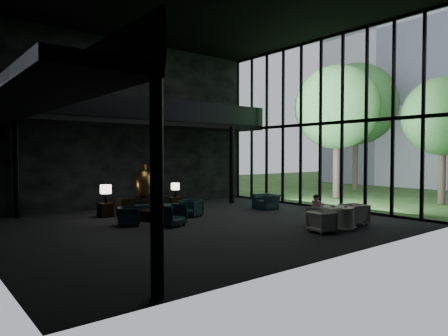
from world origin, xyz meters
TOP-DOWN VIEW (x-y plane):
  - floor at (0.00, 0.00)m, footprint 14.00×12.00m
  - ceiling at (0.00, 0.00)m, footprint 14.00×12.00m
  - wall_back at (0.00, 6.00)m, footprint 14.00×0.04m
  - wall_front at (0.00, -6.00)m, footprint 14.00×0.04m
  - curtain_wall at (6.95, 0.00)m, footprint 0.20×12.00m
  - mezzanine_left at (-6.00, 0.00)m, footprint 2.00×12.00m
  - mezzanine_back at (1.00, 5.00)m, footprint 12.00×2.00m
  - railing_left at (-5.00, 0.00)m, footprint 0.06×12.00m
  - railing_back at (1.00, 4.00)m, footprint 12.00×0.06m
  - column_sw at (-5.00, -5.70)m, footprint 0.24×0.24m
  - column_nw at (-5.00, 5.70)m, footprint 0.24×0.24m
  - column_ne at (4.80, 4.00)m, footprint 0.24×0.24m
  - tree_near at (11.00, 2.00)m, footprint 4.80×4.80m
  - tree_mid at (13.00, -3.00)m, footprint 4.00×4.00m
  - tree_far at (16.00, 4.00)m, footprint 5.60×5.60m
  - console at (-0.53, 3.50)m, footprint 2.26×0.51m
  - bronze_urn at (-0.53, 3.48)m, footprint 0.76×0.76m
  - side_table_left at (-2.13, 3.71)m, footprint 0.52×0.52m
  - table_lamp_left at (-2.13, 3.66)m, footprint 0.45×0.45m
  - side_table_right at (1.07, 3.66)m, footprint 0.56×0.56m
  - table_lamp_right at (1.07, 3.51)m, footprint 0.38×0.38m
  - sofa at (-0.62, 2.56)m, footprint 1.83×1.02m
  - lounge_armchair_west at (-2.27, 1.25)m, footprint 0.88×0.91m
  - lounge_armchair_east at (0.64, 1.61)m, footprint 0.94×0.97m
  - lounge_armchair_south at (-1.11, 0.27)m, footprint 1.15×1.11m
  - window_armchair at (4.65, 1.29)m, footprint 0.77×1.12m
  - coffee_table at (-1.00, 1.75)m, footprint 1.23×1.23m
  - dining_table at (3.09, -3.75)m, footprint 1.24×1.24m
  - dining_chair_north at (3.17, -2.88)m, footprint 0.98×0.95m
  - dining_chair_east at (4.19, -3.66)m, footprint 0.99×1.03m
  - dining_chair_west at (2.14, -3.82)m, footprint 0.79×0.83m
  - child at (3.09, -2.83)m, footprint 0.31×0.31m
  - plate_a at (2.88, -3.95)m, footprint 0.26×0.26m
  - plate_b at (3.26, -3.54)m, footprint 0.28×0.28m
  - saucer at (3.28, -3.87)m, footprint 0.18×0.18m
  - coffee_cup at (3.40, -3.89)m, footprint 0.07×0.07m
  - cereal_bowl at (2.97, -3.63)m, footprint 0.17×0.17m
  - cream_pot at (3.22, -3.96)m, footprint 0.08×0.08m

SIDE VIEW (x-z plane):
  - floor at x=0.00m, z-range -0.01..0.01m
  - coffee_table at x=-1.00m, z-range 0.00..0.42m
  - side_table_left at x=-2.13m, z-range 0.00..0.57m
  - side_table_right at x=1.07m, z-range 0.00..0.61m
  - dining_table at x=3.09m, z-range -0.05..0.70m
  - sofa at x=-0.62m, z-range 0.00..0.69m
  - console at x=-0.53m, z-range 0.00..0.72m
  - lounge_armchair_west at x=-2.27m, z-range 0.00..0.74m
  - dining_chair_west at x=2.14m, z-range 0.00..0.76m
  - lounge_armchair_east at x=0.64m, z-range 0.00..0.78m
  - dining_chair_north at x=3.17m, z-range 0.00..0.80m
  - dining_chair_east at x=4.19m, z-range 0.00..0.90m
  - window_armchair at x=4.65m, z-range 0.00..0.93m
  - lounge_armchair_south at x=-1.11m, z-range 0.00..0.96m
  - saucer at x=3.28m, z-range 0.75..0.76m
  - plate_a at x=2.88m, z-range 0.75..0.76m
  - plate_b at x=3.26m, z-range 0.75..0.77m
  - child at x=3.09m, z-range 0.45..1.10m
  - cream_pot at x=3.22m, z-range 0.75..0.82m
  - coffee_cup at x=3.40m, z-range 0.76..0.82m
  - cereal_bowl at x=2.97m, z-range 0.75..0.83m
  - table_lamp_right at x=1.07m, z-range 0.75..1.39m
  - table_lamp_left at x=-2.13m, z-range 0.73..1.48m
  - bronze_urn at x=-0.53m, z-range 0.62..2.03m
  - column_sw at x=-5.00m, z-range 0.00..4.00m
  - column_nw at x=-5.00m, z-range 0.00..4.00m
  - column_ne at x=4.80m, z-range 0.00..4.00m
  - wall_back at x=0.00m, z-range 0.00..8.00m
  - wall_front at x=0.00m, z-range 0.00..8.00m
  - curtain_wall at x=6.95m, z-range 0.00..8.00m
  - mezzanine_left at x=-6.00m, z-range 3.88..4.12m
  - mezzanine_back at x=1.00m, z-range 3.88..4.12m
  - tree_mid at x=13.00m, z-range 1.23..7.73m
  - railing_left at x=-5.00m, z-range 4.10..5.10m
  - railing_back at x=1.00m, z-range 4.10..5.10m
  - tree_near at x=11.00m, z-range 1.41..9.06m
  - tree_far at x=16.00m, z-range 1.59..10.39m
  - ceiling at x=0.00m, z-range 7.99..8.01m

